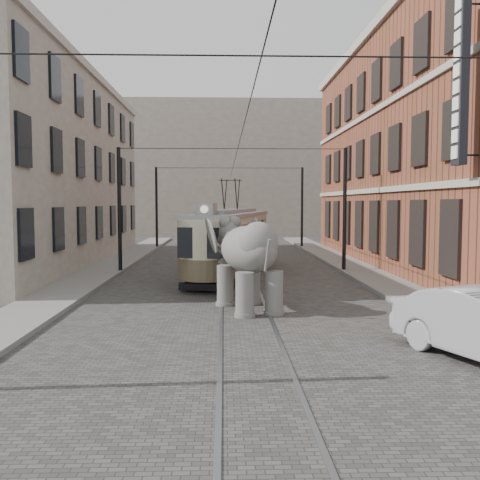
{
  "coord_description": "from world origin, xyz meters",
  "views": [
    {
      "loc": [
        -0.63,
        -19.51,
        3.38
      ],
      "look_at": [
        -0.07,
        -1.28,
        2.1
      ],
      "focal_mm": 39.83,
      "sensor_mm": 36.0,
      "label": 1
    }
  ],
  "objects": [
    {
      "name": "stucco_building",
      "position": [
        -11.0,
        10.0,
        5.0
      ],
      "size": [
        7.0,
        24.0,
        10.0
      ],
      "primitive_type": "cube",
      "color": "gray",
      "rests_on": "ground"
    },
    {
      "name": "brick_building",
      "position": [
        11.0,
        9.0,
        6.0
      ],
      "size": [
        8.0,
        26.0,
        12.0
      ],
      "primitive_type": "cube",
      "color": "brown",
      "rests_on": "ground"
    },
    {
      "name": "ground",
      "position": [
        0.0,
        0.0,
        0.0
      ],
      "size": [
        120.0,
        120.0,
        0.0
      ],
      "primitive_type": "plane",
      "color": "#494743"
    },
    {
      "name": "tram",
      "position": [
        -0.3,
        5.71,
        2.24
      ],
      "size": [
        4.48,
        11.54,
        4.49
      ],
      "primitive_type": null,
      "rotation": [
        0.0,
        0.0,
        -0.2
      ],
      "color": "beige",
      "rests_on": "ground"
    },
    {
      "name": "catenary",
      "position": [
        -0.2,
        5.0,
        3.0
      ],
      "size": [
        11.0,
        30.2,
        6.0
      ],
      "primitive_type": null,
      "color": "black",
      "rests_on": "ground"
    },
    {
      "name": "distant_block",
      "position": [
        0.0,
        40.0,
        7.0
      ],
      "size": [
        28.0,
        10.0,
        14.0
      ],
      "primitive_type": "cube",
      "color": "gray",
      "rests_on": "ground"
    },
    {
      "name": "sidewalk_left",
      "position": [
        -6.5,
        0.0,
        0.07
      ],
      "size": [
        2.0,
        60.0,
        0.15
      ],
      "primitive_type": "cube",
      "color": "slate",
      "rests_on": "ground"
    },
    {
      "name": "sidewalk_right",
      "position": [
        6.0,
        0.0,
        0.07
      ],
      "size": [
        2.0,
        60.0,
        0.15
      ],
      "primitive_type": "cube",
      "color": "slate",
      "rests_on": "ground"
    },
    {
      "name": "tram_rails",
      "position": [
        0.0,
        0.0,
        0.01
      ],
      "size": [
        1.54,
        80.0,
        0.02
      ],
      "primitive_type": null,
      "color": "slate",
      "rests_on": "ground"
    },
    {
      "name": "elephant",
      "position": [
        0.15,
        -2.89,
        1.48
      ],
      "size": [
        4.0,
        5.41,
        2.95
      ],
      "primitive_type": null,
      "rotation": [
        0.0,
        0.0,
        0.31
      ],
      "color": "slate",
      "rests_on": "ground"
    }
  ]
}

